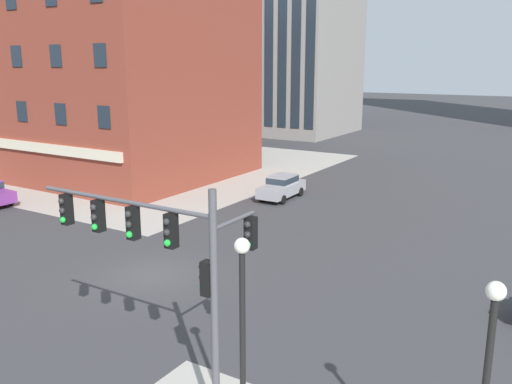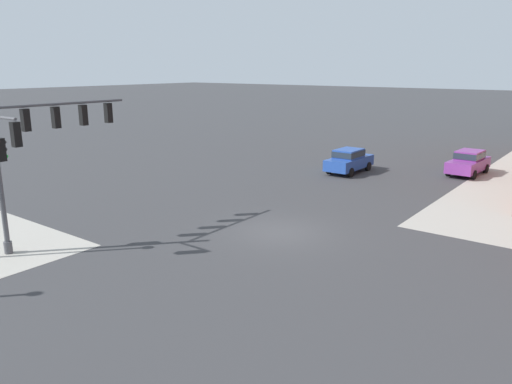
% 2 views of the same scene
% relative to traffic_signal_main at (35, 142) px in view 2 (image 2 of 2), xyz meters
% --- Properties ---
extents(ground_plane, '(320.00, 320.00, 0.00)m').
position_rel_traffic_signal_main_xyz_m(ground_plane, '(-7.27, 7.04, -4.36)').
color(ground_plane, '#38383A').
extents(traffic_signal_main, '(6.22, 2.09, 6.50)m').
position_rel_traffic_signal_main_xyz_m(traffic_signal_main, '(0.00, 0.00, 0.00)').
color(traffic_signal_main, '#4C4C51').
rests_on(traffic_signal_main, ground).
extents(car_main_northbound_near, '(4.42, 1.93, 1.68)m').
position_rel_traffic_signal_main_xyz_m(car_main_northbound_near, '(-21.07, 3.55, -3.44)').
color(car_main_northbound_near, '#23479E').
rests_on(car_main_northbound_near, ground).
extents(car_main_southbound_far, '(4.49, 2.08, 1.68)m').
position_rel_traffic_signal_main_xyz_m(car_main_southbound_far, '(-25.44, 10.53, -3.44)').
color(car_main_southbound_far, '#7A3389').
rests_on(car_main_southbound_far, ground).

